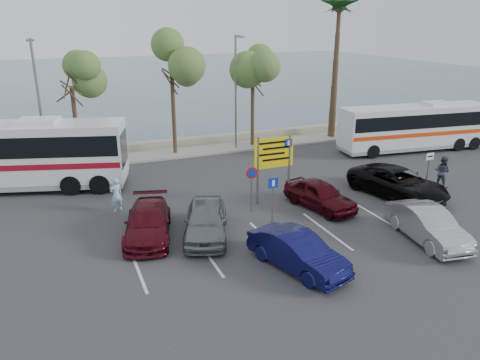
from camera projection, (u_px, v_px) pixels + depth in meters
name	position (u px, v px, depth m)	size (l,w,h in m)	color
ground	(283.00, 228.00, 21.79)	(120.00, 120.00, 0.00)	#303033
kerb_strip	(196.00, 151.00, 34.01)	(44.00, 2.40, 0.15)	gray
seawall	(188.00, 142.00, 35.69)	(48.00, 0.80, 0.60)	gray
sea	(111.00, 79.00, 74.29)	(140.00, 140.00, 0.00)	#45616E
tree_left	(70.00, 73.00, 29.22)	(3.20, 3.20, 7.20)	#382619
tree_mid	(171.00, 59.00, 31.32)	(3.20, 3.20, 8.00)	#382619
tree_right	(253.00, 63.00, 33.61)	(3.20, 3.20, 7.40)	#382619
palm_tree	(339.00, 9.00, 34.87)	(4.80, 4.80, 11.20)	#382619
street_lamp_left	(39.00, 98.00, 28.55)	(0.45, 1.15, 8.01)	slate
street_lamp_right	(236.00, 87.00, 33.17)	(0.45, 1.15, 8.01)	slate
direction_sign	(274.00, 158.00, 24.14)	(2.20, 0.12, 3.60)	slate
sign_no_stop	(252.00, 182.00, 23.14)	(0.60, 0.08, 2.35)	slate
sign_parking	(273.00, 194.00, 21.93)	(0.50, 0.07, 2.25)	slate
sign_taxi	(429.00, 166.00, 26.10)	(0.50, 0.07, 2.20)	slate
lane_markings	(271.00, 241.00, 20.51)	(12.02, 4.20, 0.01)	silver
coach_bus_left	(7.00, 158.00, 26.10)	(13.18, 6.26, 4.03)	silver
coach_bus_right	(414.00, 129.00, 34.05)	(11.40, 3.63, 3.49)	silver
car_silver_a	(206.00, 220.00, 20.75)	(1.85, 4.59, 1.56)	slate
car_blue	(298.00, 252.00, 18.06)	(1.53, 4.38, 1.44)	#10104A
car_maroon	(148.00, 222.00, 20.71)	(1.94, 4.77, 1.38)	#4E0D17
car_red	(320.00, 195.00, 23.87)	(1.70, 4.22, 1.44)	#3F0910
suv_black	(398.00, 183.00, 25.42)	(2.59, 5.62, 1.56)	black
car_silver_b	(428.00, 225.00, 20.34)	(1.57, 4.51, 1.49)	#97989D
pedestrian_near	(116.00, 195.00, 23.44)	(0.64, 0.42, 1.76)	#98B7DE
pedestrian_far	(442.00, 172.00, 26.81)	(0.89, 0.70, 1.84)	#373C53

